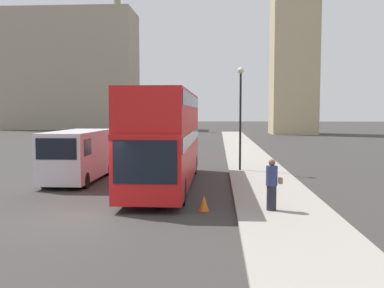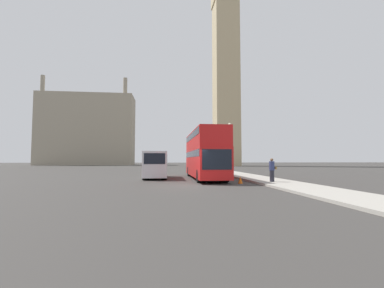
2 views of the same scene
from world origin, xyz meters
The scene contains 9 objects.
ground_plane centered at (0.00, 0.00, 0.00)m, with size 300.00×300.00×0.00m, color #383533.
sidewalk_strip centered at (6.66, 0.00, 0.07)m, with size 3.31×120.00×0.15m.
clock_tower centered at (16.30, 56.13, 37.33)m, with size 7.50×7.67×72.76m.
building_block_distant centered at (-28.31, 74.01, 12.06)m, with size 30.99×11.17×29.33m.
red_double_decker_bus centered at (1.93, 6.30, 2.45)m, with size 2.50×11.52×4.38m.
white_van centered at (-2.66, 7.45, 1.37)m, with size 2.17×5.96×2.54m.
pedestrian centered at (6.20, 0.97, 1.02)m, with size 0.55×0.39×1.75m.
street_lamp centered at (5.64, 11.13, 4.00)m, with size 0.36×0.36×5.88m.
traffic_cone centered at (3.88, 1.37, 0.28)m, with size 0.36×0.36×0.55m.
Camera 2 is at (-1.82, -17.55, 1.78)m, focal length 24.00 mm.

